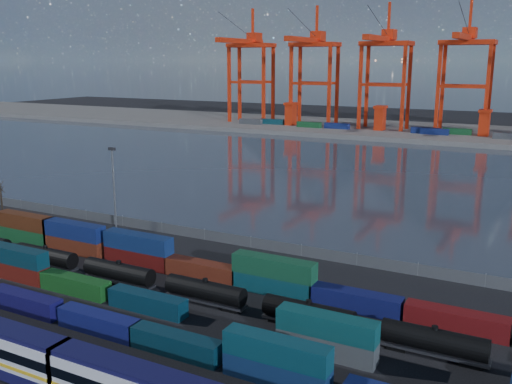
% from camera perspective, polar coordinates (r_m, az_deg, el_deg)
% --- Properties ---
extents(ground, '(700.00, 700.00, 0.00)m').
position_cam_1_polar(ground, '(82.45, -9.95, -10.99)').
color(ground, black).
rests_on(ground, ground).
extents(harbor_water, '(700.00, 700.00, 0.00)m').
position_cam_1_polar(harbor_water, '(173.86, 11.60, 1.72)').
color(harbor_water, '#2D3542').
rests_on(harbor_water, ground).
extents(far_quay, '(700.00, 70.00, 2.00)m').
position_cam_1_polar(far_quay, '(275.04, 17.85, 5.66)').
color(far_quay, '#514F4C').
rests_on(far_quay, ground).
extents(container_row_south, '(139.00, 2.41, 5.13)m').
position_cam_1_polar(container_row_south, '(77.75, -17.51, -11.23)').
color(container_row_south, '#46494C').
rests_on(container_row_south, ground).
extents(container_row_mid, '(141.06, 2.41, 5.13)m').
position_cam_1_polar(container_row_mid, '(76.61, -7.43, -11.21)').
color(container_row_mid, '#393B3D').
rests_on(container_row_mid, ground).
extents(container_row_north, '(141.61, 2.58, 5.50)m').
position_cam_1_polar(container_row_north, '(97.93, -12.49, -5.86)').
color(container_row_north, navy).
rests_on(container_row_north, ground).
extents(tanker_string, '(120.94, 2.67, 3.82)m').
position_cam_1_polar(tanker_string, '(94.65, -17.10, -6.93)').
color(tanker_string, black).
rests_on(tanker_string, ground).
extents(waterfront_fence, '(160.12, 0.12, 2.20)m').
position_cam_1_polar(waterfront_fence, '(104.04, -0.52, -5.05)').
color(waterfront_fence, '#595B5E').
rests_on(waterfront_fence, ground).
extents(bare_tree, '(1.83, 1.80, 7.06)m').
position_cam_1_polar(bare_tree, '(139.57, -24.13, -0.48)').
color(bare_tree, black).
rests_on(bare_tree, ground).
extents(yard_light_mast, '(1.60, 0.40, 16.60)m').
position_cam_1_polar(yard_light_mast, '(117.17, -14.03, 0.81)').
color(yard_light_mast, slate).
rests_on(yard_light_mast, ground).
extents(gantry_cranes, '(197.67, 43.52, 58.94)m').
position_cam_1_polar(gantry_cranes, '(268.11, 16.51, 13.11)').
color(gantry_cranes, red).
rests_on(gantry_cranes, ground).
extents(quay_containers, '(172.58, 10.99, 2.60)m').
position_cam_1_polar(quay_containers, '(262.76, 14.94, 6.03)').
color(quay_containers, navy).
rests_on(quay_containers, far_quay).
extents(straddle_carriers, '(140.00, 7.00, 11.10)m').
position_cam_1_polar(straddle_carriers, '(264.97, 17.02, 6.94)').
color(straddle_carriers, red).
rests_on(straddle_carriers, far_quay).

